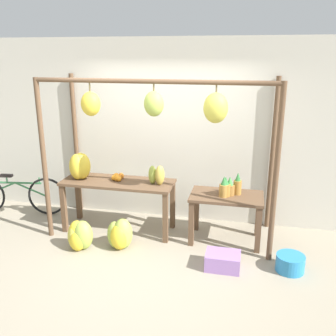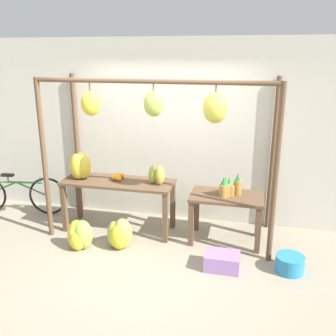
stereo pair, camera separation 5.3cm
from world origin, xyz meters
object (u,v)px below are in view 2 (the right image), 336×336
banana_pile_ground_right (121,234)px  blue_bucket (290,264)px  parked_bicycle (17,194)px  papaya_pile (156,175)px  orange_pile (117,177)px  fruit_crate_white (222,261)px  banana_pile_on_table (80,166)px  pineapple_cluster (229,187)px  banana_pile_ground_left (78,235)px

banana_pile_ground_right → blue_bucket: banana_pile_ground_right is taller
parked_bicycle → papaya_pile: papaya_pile is taller
orange_pile → papaya_pile: papaya_pile is taller
fruit_crate_white → parked_bicycle: bearing=165.0°
banana_pile_on_table → parked_bicycle: (-1.27, 0.19, -0.63)m
pineapple_cluster → parked_bicycle: 3.49m
pineapple_cluster → blue_bucket: bearing=-36.7°
banana_pile_ground_right → papaya_pile: bearing=53.5°
pineapple_cluster → banana_pile_ground_right: size_ratio=0.72×
banana_pile_ground_left → parked_bicycle: parked_bicycle is taller
banana_pile_ground_right → parked_bicycle: bearing=161.0°
banana_pile_ground_left → papaya_pile: (0.93, 0.67, 0.72)m
blue_bucket → parked_bicycle: bearing=169.4°
fruit_crate_white → orange_pile: bearing=154.1°
banana_pile_ground_right → blue_bucket: 2.22m
banana_pile_ground_left → fruit_crate_white: bearing=-1.7°
banana_pile_ground_right → papaya_pile: (0.38, 0.51, 0.72)m
banana_pile_on_table → parked_bicycle: size_ratio=0.25×
banana_pile_ground_left → blue_bucket: 2.77m
pineapple_cluster → banana_pile_ground_left: pineapple_cluster is taller
parked_bicycle → banana_pile_on_table: bearing=-8.4°
pineapple_cluster → banana_pile_ground_right: 1.61m
papaya_pile → banana_pile_ground_left: bearing=-144.1°
banana_pile_on_table → parked_bicycle: 1.43m
banana_pile_ground_right → fruit_crate_white: size_ratio=1.02×
fruit_crate_white → parked_bicycle: 3.59m
orange_pile → parked_bicycle: (-1.82, 0.13, -0.48)m
orange_pile → pineapple_cluster: pineapple_cluster is taller
blue_bucket → banana_pile_on_table: bearing=168.4°
orange_pile → fruit_crate_white: size_ratio=0.49×
orange_pile → banana_pile_ground_left: orange_pile is taller
banana_pile_ground_right → papaya_pile: size_ratio=1.49×
fruit_crate_white → papaya_pile: bearing=144.6°
pineapple_cluster → fruit_crate_white: 1.02m
papaya_pile → fruit_crate_white: bearing=-35.4°
banana_pile_ground_right → papaya_pile: 0.96m
banana_pile_ground_left → banana_pile_ground_right: bearing=16.2°
orange_pile → banana_pile_ground_right: (0.24, -0.58, -0.62)m
banana_pile_on_table → papaya_pile: bearing=-0.3°
fruit_crate_white → banana_pile_on_table: bearing=161.4°
banana_pile_ground_left → papaya_pile: size_ratio=1.42×
orange_pile → fruit_crate_white: 1.96m
banana_pile_ground_left → banana_pile_ground_right: size_ratio=0.95×
banana_pile_on_table → blue_bucket: banana_pile_on_table is taller
pineapple_cluster → papaya_pile: 1.02m
banana_pile_on_table → blue_bucket: (3.01, -0.61, -0.86)m
orange_pile → banana_pile_on_table: bearing=-173.7°
banana_pile_ground_right → fruit_crate_white: (1.41, -0.22, -0.09)m
blue_bucket → papaya_pile: size_ratio=1.19×
banana_pile_ground_left → orange_pile: bearing=67.2°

